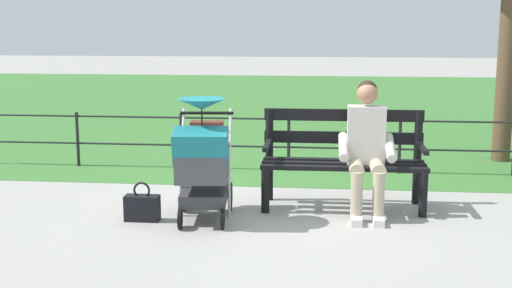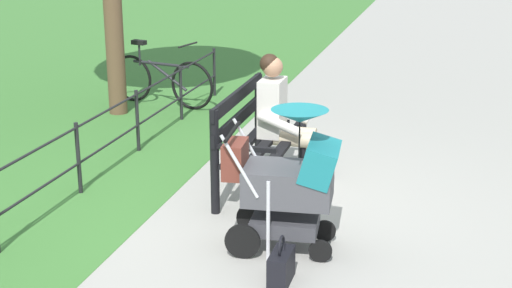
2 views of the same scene
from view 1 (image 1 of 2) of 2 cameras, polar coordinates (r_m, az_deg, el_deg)
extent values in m
plane|color=#9E9B93|center=(6.69, 1.98, -5.42)|extent=(60.00, 60.00, 0.00)
cube|color=#3D7533|center=(15.34, 4.31, 3.51)|extent=(40.00, 16.00, 0.01)
cube|color=black|center=(6.75, 7.44, -1.44)|extent=(1.60, 0.11, 0.04)
cube|color=black|center=(6.57, 7.49, -1.75)|extent=(1.60, 0.11, 0.04)
cube|color=black|center=(6.40, 7.54, -2.09)|extent=(1.60, 0.11, 0.04)
cube|color=black|center=(6.81, 7.46, 0.55)|extent=(1.60, 0.05, 0.12)
cube|color=black|center=(6.77, 7.51, 2.47)|extent=(1.60, 0.05, 0.12)
cylinder|color=black|center=(6.50, 14.14, -4.16)|extent=(0.08, 0.08, 0.45)
cylinder|color=black|center=(6.91, 13.65, -1.16)|extent=(0.08, 0.08, 0.95)
cube|color=black|center=(6.61, 14.04, -0.32)|extent=(0.05, 0.56, 0.04)
cylinder|color=black|center=(6.45, 0.80, -3.96)|extent=(0.08, 0.08, 0.45)
cylinder|color=black|center=(6.86, 1.15, -0.95)|extent=(0.08, 0.08, 0.95)
cube|color=black|center=(6.55, 0.96, -0.10)|extent=(0.05, 0.56, 0.04)
cylinder|color=tan|center=(6.37, 10.36, -2.04)|extent=(0.14, 0.40, 0.14)
cylinder|color=tan|center=(6.36, 8.56, -2.01)|extent=(0.14, 0.40, 0.14)
cylinder|color=tan|center=(6.23, 10.44, -4.54)|extent=(0.11, 0.11, 0.47)
cylinder|color=tan|center=(6.22, 8.60, -4.52)|extent=(0.11, 0.11, 0.47)
cube|color=silver|center=(6.21, 10.44, -6.51)|extent=(0.10, 0.22, 0.07)
cube|color=silver|center=(6.19, 8.58, -6.50)|extent=(0.10, 0.22, 0.07)
cube|color=beige|center=(6.53, 9.41, 0.79)|extent=(0.36, 0.22, 0.56)
cylinder|color=beige|center=(6.44, 11.41, -0.30)|extent=(0.09, 0.43, 0.23)
cylinder|color=beige|center=(6.41, 7.49, -0.23)|extent=(0.09, 0.43, 0.23)
sphere|color=#A37556|center=(6.47, 9.52, 4.28)|extent=(0.20, 0.20, 0.20)
sphere|color=black|center=(6.50, 9.51, 4.57)|extent=(0.19, 0.19, 0.19)
cylinder|color=black|center=(6.54, -2.21, -4.52)|extent=(0.06, 0.28, 0.28)
cylinder|color=black|center=(6.58, -6.22, -4.48)|extent=(0.06, 0.28, 0.28)
cylinder|color=black|center=(5.98, -2.89, -6.45)|extent=(0.05, 0.18, 0.18)
cylinder|color=black|center=(6.02, -6.52, -6.41)|extent=(0.05, 0.18, 0.18)
cube|color=#38383D|center=(6.25, -4.47, -4.50)|extent=(0.47, 0.56, 0.12)
cylinder|color=silver|center=(6.30, -2.31, -3.36)|extent=(0.03, 0.03, 0.65)
cylinder|color=silver|center=(6.34, -6.47, -3.33)|extent=(0.03, 0.03, 0.65)
cube|color=#47474C|center=(6.15, -4.53, -1.57)|extent=(0.52, 0.72, 0.28)
cube|color=#19727A|center=(5.88, -4.77, -0.15)|extent=(0.51, 0.35, 0.33)
cylinder|color=black|center=(6.52, -4.23, 2.67)|extent=(0.52, 0.08, 0.03)
cylinder|color=silver|center=(6.43, -2.24, 0.78)|extent=(0.05, 0.30, 0.49)
cylinder|color=silver|center=(6.47, -6.31, 0.79)|extent=(0.05, 0.30, 0.49)
cone|color=#19727A|center=(5.98, -4.67, 3.43)|extent=(0.48, 0.48, 0.10)
cylinder|color=black|center=(6.01, -4.65, 1.72)|extent=(0.01, 0.01, 0.30)
cube|color=brown|center=(6.53, -4.21, 0.73)|extent=(0.33, 0.19, 0.28)
cube|color=black|center=(6.30, -9.72, -5.43)|extent=(0.32, 0.14, 0.24)
torus|color=black|center=(6.26, -9.77, -3.93)|extent=(0.16, 0.02, 0.16)
cylinder|color=black|center=(8.28, 12.20, -0.11)|extent=(0.04, 0.04, 0.70)
cylinder|color=black|center=(8.24, 2.81, 0.07)|extent=(0.04, 0.04, 0.70)
cylinder|color=black|center=(8.42, -6.41, 0.24)|extent=(0.04, 0.04, 0.70)
cylinder|color=black|center=(8.81, -15.03, 0.39)|extent=(0.04, 0.04, 0.70)
cylinder|color=black|center=(8.19, 2.83, 2.13)|extent=(8.11, 0.02, 0.02)
cylinder|color=black|center=(8.25, 2.81, -0.27)|extent=(8.11, 0.02, 0.02)
cylinder|color=brown|center=(9.33, 20.76, 7.90)|extent=(0.24, 0.24, 3.06)
camera|label=2|loc=(7.97, -48.54, 12.36)|focal=51.92mm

